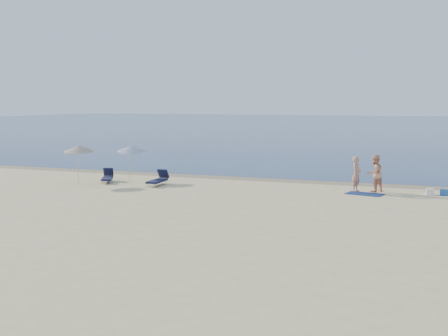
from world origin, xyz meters
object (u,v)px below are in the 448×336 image
object	(u,v)px
person_left	(357,174)
blue_cooler	(446,192)
umbrella_near	(131,149)
person_right	(375,173)

from	to	relation	value
person_left	blue_cooler	world-z (taller)	person_left
blue_cooler	umbrella_near	bearing A→B (deg)	-154.86
person_right	blue_cooler	distance (m)	3.43
person_left	person_right	world-z (taller)	person_right
person_right	blue_cooler	xyz separation A→B (m)	(3.35, -0.02, -0.77)
person_left	umbrella_near	xyz separation A→B (m)	(-12.61, -0.32, 0.95)
person_left	person_right	xyz separation A→B (m)	(0.86, 0.38, 0.03)
umbrella_near	person_left	bearing A→B (deg)	-15.05
blue_cooler	person_right	bearing A→B (deg)	-157.57
umbrella_near	blue_cooler	bearing A→B (deg)	-14.20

